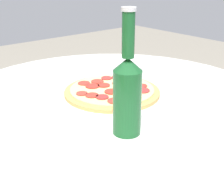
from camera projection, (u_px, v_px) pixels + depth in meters
name	position (u px, v px, depth m)	size (l,w,h in m)	color
table	(112.00, 155.00, 0.96)	(0.98, 0.98, 0.76)	silver
pizza	(112.00, 91.00, 0.92)	(0.28, 0.28, 0.02)	tan
beer_bottle	(127.00, 91.00, 0.67)	(0.06, 0.06, 0.28)	#195628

